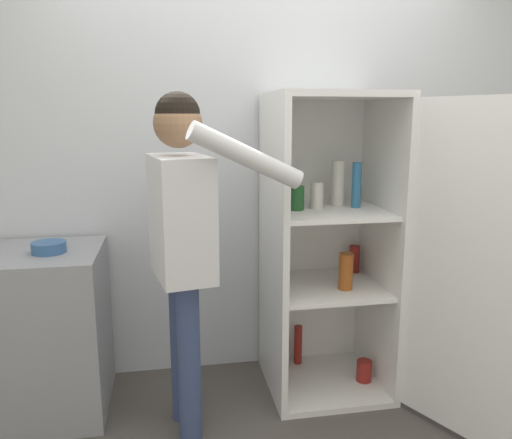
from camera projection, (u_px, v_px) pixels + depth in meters
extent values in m
cube|color=silver|center=(257.00, 166.00, 3.05)|extent=(7.00, 0.06, 2.55)
cube|color=white|center=(324.00, 380.00, 3.00)|extent=(0.67, 0.65, 0.04)
cube|color=white|center=(332.00, 96.00, 2.66)|extent=(0.67, 0.65, 0.04)
cube|color=white|center=(312.00, 234.00, 3.13)|extent=(0.67, 0.03, 1.63)
cube|color=white|center=(273.00, 249.00, 2.77)|extent=(0.04, 0.65, 1.63)
cube|color=white|center=(380.00, 244.00, 2.89)|extent=(0.03, 0.65, 1.63)
cube|color=white|center=(326.00, 286.00, 2.88)|extent=(0.60, 0.58, 0.02)
cube|color=white|center=(329.00, 211.00, 2.79)|extent=(0.60, 0.58, 0.02)
cube|color=white|center=(473.00, 275.00, 2.32)|extent=(0.33, 0.63, 1.63)
cylinder|color=maroon|center=(284.00, 350.00, 3.19)|extent=(0.05, 0.05, 0.14)
cylinder|color=beige|center=(317.00, 196.00, 2.79)|extent=(0.07, 0.07, 0.15)
cylinder|color=beige|center=(338.00, 183.00, 2.87)|extent=(0.08, 0.08, 0.26)
cylinder|color=maroon|center=(298.00, 345.00, 3.15)|extent=(0.05, 0.05, 0.25)
cylinder|color=maroon|center=(364.00, 371.00, 2.95)|extent=(0.09, 0.09, 0.13)
cylinder|color=#1E5123|center=(296.00, 198.00, 2.75)|extent=(0.09, 0.09, 0.13)
cylinder|color=#9E4C19|center=(346.00, 271.00, 2.78)|extent=(0.08, 0.08, 0.21)
cylinder|color=teal|center=(356.00, 185.00, 2.81)|extent=(0.05, 0.05, 0.26)
cylinder|color=maroon|center=(354.00, 259.00, 3.09)|extent=(0.06, 0.06, 0.17)
cylinder|color=#384770|center=(181.00, 346.00, 2.58)|extent=(0.11, 0.11, 0.82)
cylinder|color=#384770|center=(189.00, 361.00, 2.42)|extent=(0.11, 0.11, 0.82)
cube|color=silver|center=(181.00, 217.00, 2.36)|extent=(0.32, 0.47, 0.58)
sphere|color=#8C6647|center=(178.00, 123.00, 2.27)|extent=(0.22, 0.22, 0.22)
sphere|color=black|center=(178.00, 115.00, 2.26)|extent=(0.21, 0.21, 0.21)
cylinder|color=silver|center=(171.00, 214.00, 2.59)|extent=(0.09, 0.09, 0.55)
cylinder|color=silver|center=(247.00, 156.00, 2.16)|extent=(0.54, 0.18, 0.31)
cube|color=gray|center=(35.00, 333.00, 2.65)|extent=(0.72, 0.62, 0.89)
cylinder|color=#335B8E|center=(49.00, 247.00, 2.54)|extent=(0.17, 0.17, 0.06)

